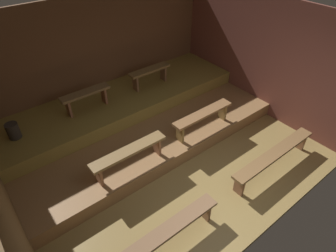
{
  "coord_description": "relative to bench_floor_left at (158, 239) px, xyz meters",
  "views": [
    {
      "loc": [
        -2.65,
        -1.46,
        4.19
      ],
      "look_at": [
        0.24,
        2.2,
        0.5
      ],
      "focal_mm": 30.79,
      "sensor_mm": 36.0,
      "label": 1
    }
  ],
  "objects": [
    {
      "name": "ground",
      "position": [
        1.38,
        1.84,
        -0.4
      ],
      "size": [
        6.49,
        5.24,
        0.08
      ],
      "primitive_type": "cube",
      "color": "olive"
    },
    {
      "name": "wall_back",
      "position": [
        1.38,
        4.08,
        0.99
      ],
      "size": [
        6.49,
        0.06,
        2.69
      ],
      "primitive_type": "cube",
      "color": "brown",
      "rests_on": "ground"
    },
    {
      "name": "wall_right",
      "position": [
        4.26,
        1.84,
        0.99
      ],
      "size": [
        0.06,
        5.24,
        2.69
      ],
      "primitive_type": "cube",
      "color": "brown",
      "rests_on": "ground"
    },
    {
      "name": "platform_lower",
      "position": [
        1.38,
        2.61,
        -0.21
      ],
      "size": [
        5.69,
        2.89,
        0.3
      ],
      "primitive_type": "cube",
      "color": "#966B42",
      "rests_on": "ground"
    },
    {
      "name": "platform_middle",
      "position": [
        1.38,
        3.27,
        0.09
      ],
      "size": [
        5.69,
        1.56,
        0.3
      ],
      "primitive_type": "cube",
      "color": "olive",
      "rests_on": "platform_lower"
    },
    {
      "name": "bench_floor_left",
      "position": [
        0.0,
        0.0,
        0.0
      ],
      "size": [
        2.17,
        0.25,
        0.43
      ],
      "color": "#866143",
      "rests_on": "ground"
    },
    {
      "name": "bench_floor_right",
      "position": [
        2.76,
        0.0,
        0.0
      ],
      "size": [
        2.17,
        0.25,
        0.43
      ],
      "color": "olive",
      "rests_on": "ground"
    },
    {
      "name": "bench_lower_left",
      "position": [
        0.48,
        1.49,
        0.29
      ],
      "size": [
        1.47,
        0.25,
        0.43
      ],
      "color": "olive",
      "rests_on": "platform_lower"
    },
    {
      "name": "bench_lower_right",
      "position": [
        2.28,
        1.49,
        0.29
      ],
      "size": [
        1.47,
        0.25,
        0.43
      ],
      "color": "olive",
      "rests_on": "platform_lower"
    },
    {
      "name": "bench_middle_left",
      "position": [
        0.56,
        3.26,
        0.58
      ],
      "size": [
        1.06,
        0.25,
        0.43
      ],
      "color": "olive",
      "rests_on": "platform_middle"
    },
    {
      "name": "bench_middle_right",
      "position": [
        2.21,
        3.26,
        0.58
      ],
      "size": [
        1.06,
        0.25,
        0.43
      ],
      "color": "olive",
      "rests_on": "platform_middle"
    },
    {
      "name": "pail_middle",
      "position": [
        -0.96,
        3.25,
        0.4
      ],
      "size": [
        0.23,
        0.23,
        0.31
      ],
      "primitive_type": "cylinder",
      "color": "#332D28",
      "rests_on": "platform_middle"
    }
  ]
}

